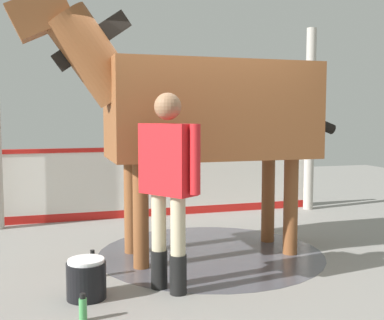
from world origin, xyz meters
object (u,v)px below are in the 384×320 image
(horse, at_px, (200,109))
(handler, at_px, (168,177))
(bottle_shampoo, at_px, (93,265))
(wash_bucket, at_px, (86,279))
(bottle_spray, at_px, (83,308))

(horse, height_order, handler, horse)
(horse, relative_size, bottle_shampoo, 13.63)
(horse, height_order, wash_bucket, horse)
(bottle_shampoo, height_order, bottle_spray, bottle_shampoo)
(horse, distance_m, bottle_shampoo, 1.98)
(bottle_shampoo, xyz_separation_m, bottle_spray, (-0.98, 0.15, -0.03))
(handler, xyz_separation_m, bottle_spray, (-0.44, 0.76, -0.91))
(bottle_spray, bearing_deg, handler, -60.22)
(wash_bucket, bearing_deg, bottle_shampoo, -9.91)
(wash_bucket, bearing_deg, handler, -91.66)
(handler, bearing_deg, bottle_shampoo, 104.32)
(wash_bucket, xyz_separation_m, bottle_shampoo, (0.52, -0.09, -0.05))
(bottle_shampoo, distance_m, bottle_spray, 0.99)
(wash_bucket, height_order, bottle_spray, wash_bucket)
(wash_bucket, relative_size, bottle_spray, 1.60)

